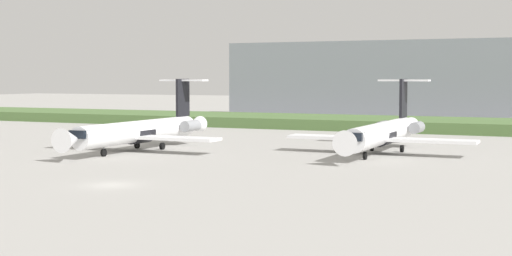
% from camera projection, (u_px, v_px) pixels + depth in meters
% --- Properties ---
extents(ground_plane, '(500.00, 500.00, 0.00)m').
position_uv_depth(ground_plane, '(255.00, 152.00, 90.27)').
color(ground_plane, '#9E9B96').
extents(grass_berm, '(320.00, 20.00, 1.89)m').
position_uv_depth(grass_berm, '(363.00, 123.00, 133.61)').
color(grass_berm, '#4C6B38').
rests_on(grass_berm, ground).
extents(regional_jet_third, '(22.81, 31.00, 9.00)m').
position_uv_depth(regional_jet_third, '(142.00, 130.00, 92.81)').
color(regional_jet_third, white).
rests_on(regional_jet_third, ground).
extents(regional_jet_fourth, '(22.81, 31.00, 9.00)m').
position_uv_depth(regional_jet_fourth, '(383.00, 132.00, 89.52)').
color(regional_jet_fourth, white).
rests_on(regional_jet_fourth, ground).
extents(distant_hangar, '(65.45, 21.21, 16.88)m').
position_uv_depth(distant_hangar, '(382.00, 81.00, 163.14)').
color(distant_hangar, gray).
rests_on(distant_hangar, ground).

